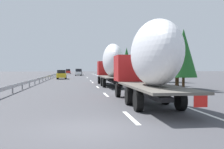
{
  "coord_description": "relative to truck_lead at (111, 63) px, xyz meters",
  "views": [
    {
      "loc": [
        -9.43,
        0.51,
        2.15
      ],
      "look_at": [
        20.57,
        -3.4,
        1.44
      ],
      "focal_mm": 43.03,
      "sensor_mm": 36.0,
      "label": 1
    }
  ],
  "objects": [
    {
      "name": "tree_1",
      "position": [
        63.72,
        -9.39,
        1.4
      ],
      "size": [
        3.58,
        3.58,
        6.89
      ],
      "color": "#472D19",
      "rests_on": "ground_plane"
    },
    {
      "name": "ground_plane",
      "position": [
        17.34,
        3.6,
        -2.76
      ],
      "size": [
        260.0,
        260.0,
        0.0
      ],
      "primitive_type": "plane",
      "color": "#424247"
    },
    {
      "name": "lane_stripe_5",
      "position": [
        28.83,
        1.8,
        -2.76
      ],
      "size": [
        3.2,
        0.2,
        0.01
      ],
      "primitive_type": "cube",
      "color": "white",
      "rests_on": "ground_plane"
    },
    {
      "name": "road_sign",
      "position": [
        16.35,
        -3.1,
        -0.59
      ],
      "size": [
        0.1,
        0.9,
        3.14
      ],
      "color": "gray",
      "rests_on": "ground_plane"
    },
    {
      "name": "car_white_van",
      "position": [
        46.39,
        3.76,
        -1.78
      ],
      "size": [
        4.52,
        1.83,
        1.98
      ],
      "color": "white",
      "rests_on": "ground_plane"
    },
    {
      "name": "lane_stripe_4",
      "position": [
        13.48,
        1.8,
        -2.76
      ],
      "size": [
        3.2,
        0.2,
        0.01
      ],
      "primitive_type": "cube",
      "color": "white",
      "rests_on": "ground_plane"
    },
    {
      "name": "tree_5",
      "position": [
        1.14,
        -6.29,
        0.96
      ],
      "size": [
        3.56,
        3.56,
        6.18
      ],
      "color": "#472D19",
      "rests_on": "ground_plane"
    },
    {
      "name": "car_yellow_coupe",
      "position": [
        22.21,
        7.16,
        -1.85
      ],
      "size": [
        4.78,
        1.81,
        1.8
      ],
      "color": "gold",
      "rests_on": "ground_plane"
    },
    {
      "name": "edge_line_right",
      "position": [
        22.34,
        -1.9,
        -2.76
      ],
      "size": [
        110.0,
        0.2,
        0.01
      ],
      "primitive_type": "cube",
      "color": "white",
      "rests_on": "ground_plane"
    },
    {
      "name": "lane_stripe_0",
      "position": [
        -20.66,
        1.8,
        -2.76
      ],
      "size": [
        3.2,
        0.2,
        0.01
      ],
      "primitive_type": "cube",
      "color": "white",
      "rests_on": "ground_plane"
    },
    {
      "name": "lane_stripe_3",
      "position": [
        8.32,
        1.8,
        -2.76
      ],
      "size": [
        3.2,
        0.2,
        0.01
      ],
      "primitive_type": "cube",
      "color": "white",
      "rests_on": "ground_plane"
    },
    {
      "name": "guardrail_median",
      "position": [
        20.34,
        9.6,
        -2.18
      ],
      "size": [
        94.0,
        0.1,
        0.76
      ],
      "color": "#9EA0A5",
      "rests_on": "ground_plane"
    },
    {
      "name": "lane_stripe_2",
      "position": [
        -1.64,
        1.8,
        -2.76
      ],
      "size": [
        3.2,
        0.2,
        0.01
      ],
      "primitive_type": "cube",
      "color": "white",
      "rests_on": "ground_plane"
    },
    {
      "name": "tree_3",
      "position": [
        7.81,
        -9.84,
        0.99
      ],
      "size": [
        3.43,
        3.43,
        6.02
      ],
      "color": "#472D19",
      "rests_on": "ground_plane"
    },
    {
      "name": "truck_trailing",
      "position": [
        -16.99,
        -0.0,
        -0.14
      ],
      "size": [
        12.11,
        2.55,
        4.72
      ],
      "color": "#B21919",
      "rests_on": "ground_plane"
    },
    {
      "name": "car_black_suv",
      "position": [
        56.29,
        3.46,
        -1.8
      ],
      "size": [
        4.52,
        1.85,
        1.93
      ],
      "color": "black",
      "rests_on": "ground_plane"
    },
    {
      "name": "car_red_compact",
      "position": [
        70.44,
        7.46,
        -1.84
      ],
      "size": [
        4.62,
        1.73,
        1.82
      ],
      "color": "red",
      "rests_on": "ground_plane"
    },
    {
      "name": "lane_stripe_6",
      "position": [
        31.22,
        1.8,
        -2.76
      ],
      "size": [
        3.2,
        0.2,
        0.01
      ],
      "primitive_type": "cube",
      "color": "white",
      "rests_on": "ground_plane"
    },
    {
      "name": "tree_0",
      "position": [
        -4.7,
        -6.45,
        1.22
      ],
      "size": [
        3.82,
        3.82,
        6.21
      ],
      "color": "#472D19",
      "rests_on": "ground_plane"
    },
    {
      "name": "tree_2",
      "position": [
        -6.93,
        -6.24,
        0.86
      ],
      "size": [
        2.64,
        2.64,
        6.0
      ],
      "color": "#472D19",
      "rests_on": "ground_plane"
    },
    {
      "name": "truck_lead",
      "position": [
        0.0,
        0.0,
        0.0
      ],
      "size": [
        13.19,
        2.55,
        4.99
      ],
      "color": "#B21919",
      "rests_on": "ground_plane"
    },
    {
      "name": "lane_stripe_1",
      "position": [
        -10.52,
        1.8,
        -2.76
      ],
      "size": [
        3.2,
        0.2,
        0.01
      ],
      "primitive_type": "cube",
      "color": "white",
      "rests_on": "ground_plane"
    },
    {
      "name": "lane_stripe_7",
      "position": [
        54.92,
        1.8,
        -2.76
      ],
      "size": [
        3.2,
        0.2,
        0.01
      ],
      "primitive_type": "cube",
      "color": "white",
      "rests_on": "ground_plane"
    },
    {
      "name": "tree_4",
      "position": [
        27.95,
        -7.06,
        1.36
      ],
      "size": [
        2.71,
        2.71,
        6.85
      ],
      "color": "#472D19",
      "rests_on": "ground_plane"
    }
  ]
}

